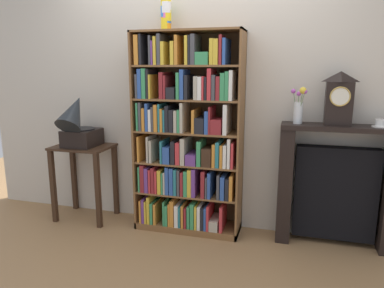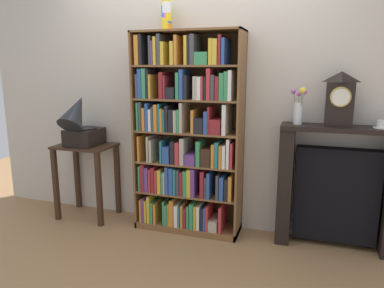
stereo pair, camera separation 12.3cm
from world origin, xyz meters
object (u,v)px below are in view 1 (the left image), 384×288
(bookshelf, at_px, (186,141))
(mantel_clock, at_px, (339,99))
(fireplace_mantel, at_px, (336,187))
(side_table_left, at_px, (84,166))
(teacup_with_saucer, at_px, (381,124))
(gramophone, at_px, (78,124))
(cup_stack, at_px, (166,16))
(flower_vase, at_px, (299,108))

(bookshelf, height_order, mantel_clock, bookshelf)
(mantel_clock, bearing_deg, fireplace_mantel, 32.72)
(side_table_left, relative_size, teacup_with_saucer, 5.42)
(gramophone, height_order, teacup_with_saucer, gramophone)
(gramophone, distance_m, teacup_with_saucer, 2.68)
(fireplace_mantel, bearing_deg, side_table_left, -177.65)
(cup_stack, height_order, teacup_with_saucer, cup_stack)
(mantel_clock, bearing_deg, cup_stack, 179.51)
(cup_stack, bearing_deg, mantel_clock, -0.49)
(cup_stack, xyz_separation_m, teacup_with_saucer, (1.81, -0.01, -0.88))
(bookshelf, bearing_deg, teacup_with_saucer, 1.65)
(flower_vase, xyz_separation_m, teacup_with_saucer, (0.64, 0.01, -0.11))
(bookshelf, distance_m, mantel_clock, 1.35)
(cup_stack, height_order, fireplace_mantel, cup_stack)
(side_table_left, distance_m, mantel_clock, 2.46)
(side_table_left, xyz_separation_m, flower_vase, (2.04, 0.07, 0.64))
(bookshelf, distance_m, cup_stack, 1.13)
(gramophone, distance_m, flower_vase, 2.06)
(bookshelf, bearing_deg, mantel_clock, 1.97)
(bookshelf, xyz_separation_m, side_table_left, (-1.07, -0.03, -0.31))
(bookshelf, bearing_deg, fireplace_mantel, 2.90)
(bookshelf, height_order, fireplace_mantel, bookshelf)
(cup_stack, xyz_separation_m, side_table_left, (-0.87, -0.09, -1.42))
(bookshelf, height_order, teacup_with_saucer, bookshelf)
(bookshelf, relative_size, side_table_left, 2.42)
(gramophone, xyz_separation_m, flower_vase, (2.04, 0.13, 0.20))
(mantel_clock, bearing_deg, teacup_with_saucer, 0.43)
(teacup_with_saucer, bearing_deg, side_table_left, -178.34)
(cup_stack, distance_m, teacup_with_saucer, 2.02)
(side_table_left, height_order, mantel_clock, mantel_clock)
(bookshelf, xyz_separation_m, fireplace_mantel, (1.32, 0.07, -0.34))
(gramophone, bearing_deg, flower_vase, 3.66)
(mantel_clock, xyz_separation_m, teacup_with_saucer, (0.33, 0.00, -0.19))
(mantel_clock, distance_m, teacup_with_saucer, 0.38)
(cup_stack, bearing_deg, flower_vase, -0.89)
(bookshelf, xyz_separation_m, gramophone, (-1.07, -0.09, 0.13))
(bookshelf, relative_size, gramophone, 3.28)
(fireplace_mantel, distance_m, mantel_clock, 0.76)
(fireplace_mantel, height_order, teacup_with_saucer, teacup_with_saucer)
(side_table_left, bearing_deg, fireplace_mantel, 2.35)
(gramophone, relative_size, mantel_clock, 1.28)
(cup_stack, height_order, flower_vase, cup_stack)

